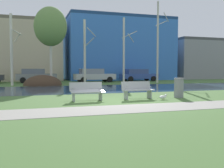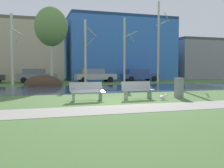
{
  "view_description": "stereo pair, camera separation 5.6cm",
  "coord_description": "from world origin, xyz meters",
  "px_view_note": "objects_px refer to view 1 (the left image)",
  "views": [
    {
      "loc": [
        -3.74,
        -11.26,
        1.48
      ],
      "look_at": [
        -0.01,
        0.72,
        0.76
      ],
      "focal_mm": 41.04,
      "sensor_mm": 36.0,
      "label": 1
    },
    {
      "loc": [
        -3.69,
        -11.27,
        1.48
      ],
      "look_at": [
        -0.01,
        0.72,
        0.76
      ],
      "focal_mm": 41.04,
      "sensor_mm": 36.0,
      "label": 2
    }
  ],
  "objects_px": {
    "parked_sedan_second_grey": "(35,75)",
    "bench_right": "(138,89)",
    "bench_left": "(87,91)",
    "parked_hatch_third_silver": "(94,75)",
    "seagull": "(163,97)",
    "parked_wagon_fourth_blue": "(138,75)",
    "trash_bin": "(179,87)"
  },
  "relations": [
    {
      "from": "parked_hatch_third_silver",
      "to": "parked_sedan_second_grey",
      "type": "bearing_deg",
      "value": 172.52
    },
    {
      "from": "trash_bin",
      "to": "parked_sedan_second_grey",
      "type": "relative_size",
      "value": 0.24
    },
    {
      "from": "parked_wagon_fourth_blue",
      "to": "seagull",
      "type": "bearing_deg",
      "value": -109.57
    },
    {
      "from": "trash_bin",
      "to": "parked_sedan_second_grey",
      "type": "bearing_deg",
      "value": 111.51
    },
    {
      "from": "bench_left",
      "to": "trash_bin",
      "type": "height_order",
      "value": "trash_bin"
    },
    {
      "from": "bench_right",
      "to": "trash_bin",
      "type": "height_order",
      "value": "trash_bin"
    },
    {
      "from": "seagull",
      "to": "parked_hatch_third_silver",
      "type": "height_order",
      "value": "parked_hatch_third_silver"
    },
    {
      "from": "bench_left",
      "to": "seagull",
      "type": "xyz_separation_m",
      "value": [
        3.65,
        -0.67,
        -0.34
      ]
    },
    {
      "from": "trash_bin",
      "to": "parked_hatch_third_silver",
      "type": "height_order",
      "value": "parked_hatch_third_silver"
    },
    {
      "from": "parked_sedan_second_grey",
      "to": "parked_wagon_fourth_blue",
      "type": "distance_m",
      "value": 12.27
    },
    {
      "from": "bench_left",
      "to": "bench_right",
      "type": "xyz_separation_m",
      "value": [
        2.58,
        0.0,
        0.0
      ]
    },
    {
      "from": "seagull",
      "to": "parked_wagon_fourth_blue",
      "type": "relative_size",
      "value": 0.09
    },
    {
      "from": "bench_left",
      "to": "bench_right",
      "type": "bearing_deg",
      "value": 0.0
    },
    {
      "from": "trash_bin",
      "to": "parked_hatch_third_silver",
      "type": "xyz_separation_m",
      "value": [
        -0.6,
        16.89,
        0.27
      ]
    },
    {
      "from": "seagull",
      "to": "parked_hatch_third_silver",
      "type": "distance_m",
      "value": 17.46
    },
    {
      "from": "bench_left",
      "to": "parked_wagon_fourth_blue",
      "type": "distance_m",
      "value": 20.33
    },
    {
      "from": "bench_left",
      "to": "trash_bin",
      "type": "relative_size",
      "value": 1.59
    },
    {
      "from": "bench_left",
      "to": "parked_sedan_second_grey",
      "type": "xyz_separation_m",
      "value": [
        -2.13,
        17.61,
        0.33
      ]
    },
    {
      "from": "parked_hatch_third_silver",
      "to": "bench_right",
      "type": "bearing_deg",
      "value": -95.74
    },
    {
      "from": "bench_right",
      "to": "parked_wagon_fourth_blue",
      "type": "distance_m",
      "value": 19.18
    },
    {
      "from": "parked_wagon_fourth_blue",
      "to": "parked_sedan_second_grey",
      "type": "bearing_deg",
      "value": -179.96
    },
    {
      "from": "bench_right",
      "to": "seagull",
      "type": "relative_size",
      "value": 3.71
    },
    {
      "from": "bench_right",
      "to": "parked_sedan_second_grey",
      "type": "xyz_separation_m",
      "value": [
        -4.7,
        17.61,
        0.33
      ]
    },
    {
      "from": "bench_left",
      "to": "trash_bin",
      "type": "distance_m",
      "value": 4.86
    },
    {
      "from": "bench_left",
      "to": "bench_right",
      "type": "distance_m",
      "value": 2.58
    },
    {
      "from": "seagull",
      "to": "trash_bin",
      "type": "bearing_deg",
      "value": 24.36
    },
    {
      "from": "parked_sedan_second_grey",
      "to": "parked_hatch_third_silver",
      "type": "bearing_deg",
      "value": -7.48
    },
    {
      "from": "bench_right",
      "to": "parked_hatch_third_silver",
      "type": "xyz_separation_m",
      "value": [
        1.69,
        16.77,
        0.33
      ]
    },
    {
      "from": "seagull",
      "to": "parked_wagon_fourth_blue",
      "type": "height_order",
      "value": "parked_wagon_fourth_blue"
    },
    {
      "from": "parked_sedan_second_grey",
      "to": "bench_right",
      "type": "bearing_deg",
      "value": -75.04
    },
    {
      "from": "bench_left",
      "to": "seagull",
      "type": "bearing_deg",
      "value": -10.35
    },
    {
      "from": "bench_right",
      "to": "seagull",
      "type": "xyz_separation_m",
      "value": [
        1.07,
        -0.67,
        -0.34
      ]
    }
  ]
}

